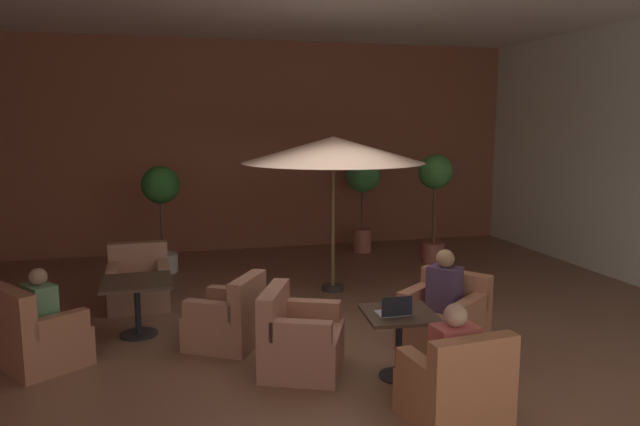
# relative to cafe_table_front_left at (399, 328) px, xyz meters

# --- Properties ---
(ground_plane) EXTENTS (10.40, 10.18, 0.02)m
(ground_plane) POSITION_rel_cafe_table_front_left_xyz_m (-0.31, 1.37, -0.52)
(ground_plane) COLOR brown
(wall_back_brick) EXTENTS (10.40, 0.08, 4.06)m
(wall_back_brick) POSITION_rel_cafe_table_front_left_xyz_m (-0.31, 6.42, 1.52)
(wall_back_brick) COLOR brown
(wall_back_brick) RESTS_ON ground_plane
(cafe_table_front_left) EXTENTS (0.75, 0.75, 0.67)m
(cafe_table_front_left) POSITION_rel_cafe_table_front_left_xyz_m (0.00, 0.00, 0.00)
(cafe_table_front_left) COLOR black
(cafe_table_front_left) RESTS_ON ground_plane
(armchair_front_left_north) EXTENTS (1.10, 1.11, 0.83)m
(armchair_front_left_north) POSITION_rel_cafe_table_front_left_xyz_m (0.80, 0.60, -0.19)
(armchair_front_left_north) COLOR #A06043
(armchair_front_left_north) RESTS_ON ground_plane
(armchair_front_left_east) EXTENTS (1.02, 1.04, 0.86)m
(armchair_front_left_east) POSITION_rel_cafe_table_front_left_xyz_m (-0.93, 0.40, -0.19)
(armchair_front_left_east) COLOR #905A43
(armchair_front_left_east) RESTS_ON ground_plane
(armchair_front_left_south) EXTENTS (0.83, 0.78, 0.85)m
(armchair_front_left_south) POSITION_rel_cafe_table_front_left_xyz_m (0.10, -1.00, -0.20)
(armchair_front_left_south) COLOR #A2613A
(armchair_front_left_south) RESTS_ON ground_plane
(cafe_table_front_right) EXTENTS (0.82, 0.82, 0.67)m
(cafe_table_front_right) POSITION_rel_cafe_table_front_left_xyz_m (-2.55, 1.87, 0.01)
(cafe_table_front_right) COLOR black
(cafe_table_front_right) RESTS_ON ground_plane
(armchair_front_right_north) EXTENTS (1.06, 1.08, 0.88)m
(armchair_front_right_north) POSITION_rel_cafe_table_front_left_xyz_m (-3.52, 1.20, -0.20)
(armchair_front_right_north) COLOR #975D42
(armchair_front_right_north) RESTS_ON ground_plane
(armchair_front_right_east) EXTENTS (1.00, 1.00, 0.83)m
(armchair_front_right_east) POSITION_rel_cafe_table_front_left_xyz_m (-1.55, 1.26, -0.21)
(armchair_front_right_east) COLOR #976349
(armchair_front_right_east) RESTS_ON ground_plane
(armchair_front_right_south) EXTENTS (0.82, 0.78, 0.84)m
(armchair_front_right_south) POSITION_rel_cafe_table_front_left_xyz_m (-2.58, 3.05, -0.20)
(armchair_front_right_south) COLOR #96654B
(armchair_front_right_south) RESTS_ON ground_plane
(patio_umbrella_tall_red) EXTENTS (2.68, 2.68, 2.31)m
(patio_umbrella_tall_red) POSITION_rel_cafe_table_front_left_xyz_m (0.20, 3.10, 1.60)
(patio_umbrella_tall_red) COLOR #2D2D2D
(patio_umbrella_tall_red) RESTS_ON ground_plane
(potted_tree_left_corner) EXTENTS (0.68, 0.68, 1.85)m
(potted_tree_left_corner) POSITION_rel_cafe_table_front_left_xyz_m (1.49, 5.52, 0.80)
(potted_tree_left_corner) COLOR #AA614A
(potted_tree_left_corner) RESTS_ON ground_plane
(potted_tree_mid_left) EXTENTS (0.63, 0.63, 1.80)m
(potted_tree_mid_left) POSITION_rel_cafe_table_front_left_xyz_m (-2.26, 4.88, 0.68)
(potted_tree_mid_left) COLOR silver
(potted_tree_mid_left) RESTS_ON ground_plane
(potted_tree_mid_right) EXTENTS (0.62, 0.62, 1.95)m
(potted_tree_mid_right) POSITION_rel_cafe_table_front_left_xyz_m (2.46, 4.39, 0.84)
(potted_tree_mid_right) COLOR #AA5F4B
(potted_tree_mid_right) RESTS_ON ground_plane
(patron_blue_shirt) EXTENTS (0.40, 0.43, 0.63)m
(patron_blue_shirt) POSITION_rel_cafe_table_front_left_xyz_m (-3.48, 1.23, 0.17)
(patron_blue_shirt) COLOR #537A4F
(patron_blue_shirt) RESTS_ON ground_plane
(patron_by_window) EXTENTS (0.38, 0.28, 0.64)m
(patron_by_window) POSITION_rel_cafe_table_front_left_xyz_m (0.10, -0.96, 0.17)
(patron_by_window) COLOR #AF473F
(patron_by_window) RESTS_ON ground_plane
(patron_with_friend) EXTENTS (0.40, 0.42, 0.70)m
(patron_with_friend) POSITION_rel_cafe_table_front_left_xyz_m (0.77, 0.58, 0.24)
(patron_with_friend) COLOR #412E44
(patron_with_friend) RESTS_ON ground_plane
(iced_drink_cup) EXTENTS (0.08, 0.08, 0.11)m
(iced_drink_cup) POSITION_rel_cafe_table_front_left_xyz_m (-0.11, -0.00, 0.21)
(iced_drink_cup) COLOR white
(iced_drink_cup) RESTS_ON cafe_table_front_left
(open_laptop) EXTENTS (0.31, 0.23, 0.20)m
(open_laptop) POSITION_rel_cafe_table_front_left_xyz_m (-0.08, -0.06, 0.21)
(open_laptop) COLOR #9EA0A5
(open_laptop) RESTS_ON cafe_table_front_left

